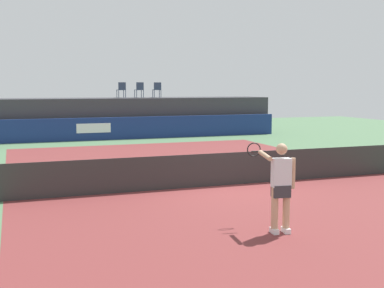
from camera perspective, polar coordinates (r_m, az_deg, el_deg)
The scene contains 9 objects.
ground_plane at distance 17.25m, azimuth -0.33°, elevation -2.91°, with size 48.00×48.00×0.00m, color #4C704C.
court_inner at distance 14.51m, azimuth 3.67°, elevation -4.74°, with size 12.00×22.00×0.00m, color maroon.
sponsor_wall at distance 27.23m, azimuth -7.79°, elevation 1.81°, with size 18.00×0.22×1.20m.
spectator_platform at distance 28.95m, azimuth -8.55°, elevation 3.07°, with size 18.00×2.80×2.20m, color #38383D.
spectator_chair_far_left at distance 28.92m, azimuth -8.08°, elevation 6.24°, with size 0.47×0.47×0.89m.
spectator_chair_left at distance 29.09m, azimuth -6.05°, elevation 6.27°, with size 0.46×0.46×0.89m.
spectator_chair_center at distance 29.48m, azimuth -4.03°, elevation 6.29°, with size 0.46×0.46×0.89m.
tennis_net at distance 14.42m, azimuth 3.68°, elevation -2.89°, with size 12.40×0.02×0.95m, color #2D2D2D.
tennis_player at distance 9.84m, azimuth 10.07°, elevation -4.60°, with size 0.57×1.20×1.77m.
Camera 1 is at (-5.72, -13.02, 2.86)m, focal length 46.52 mm.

